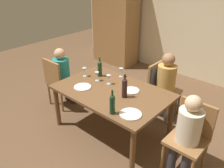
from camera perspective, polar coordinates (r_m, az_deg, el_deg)
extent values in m
plane|color=brown|center=(3.81, 0.00, -11.12)|extent=(10.00, 10.00, 0.00)
cube|color=beige|center=(5.44, 20.27, 14.92)|extent=(6.40, 0.12, 2.70)
cube|color=olive|center=(6.11, 0.85, 14.85)|extent=(1.10, 0.56, 2.10)
cube|color=brown|center=(3.41, 0.00, -1.79)|extent=(1.64, 1.07, 0.04)
cylinder|color=brown|center=(3.83, -13.20, -5.38)|extent=(0.07, 0.07, 0.69)
cylinder|color=brown|center=(2.95, 5.08, -16.10)|extent=(0.07, 0.07, 0.69)
cylinder|color=brown|center=(4.34, -3.32, -0.54)|extent=(0.07, 0.07, 0.69)
cylinder|color=brown|center=(3.59, 14.21, -8.01)|extent=(0.07, 0.07, 0.69)
cylinder|color=olive|center=(3.11, 12.19, -17.05)|extent=(0.04, 0.04, 0.44)
cylinder|color=olive|center=(3.29, 21.64, -15.88)|extent=(0.04, 0.04, 0.44)
cylinder|color=olive|center=(3.37, 15.58, -13.41)|extent=(0.04, 0.04, 0.44)
cube|color=olive|center=(3.03, 17.68, -13.20)|extent=(0.44, 0.44, 0.04)
cube|color=olive|center=(3.05, 19.96, -7.75)|extent=(0.44, 0.04, 0.44)
cylinder|color=olive|center=(4.21, 15.95, -4.52)|extent=(0.04, 0.04, 0.44)
cylinder|color=olive|center=(3.92, 13.39, -6.77)|extent=(0.04, 0.04, 0.44)
cylinder|color=olive|center=(4.36, 11.54, -2.84)|extent=(0.04, 0.04, 0.44)
cylinder|color=olive|center=(4.07, 8.76, -4.87)|extent=(0.04, 0.04, 0.44)
cube|color=olive|center=(4.01, 12.75, -1.79)|extent=(0.44, 0.44, 0.04)
cube|color=olive|center=(3.99, 10.64, 2.14)|extent=(0.04, 0.44, 0.44)
cube|color=#4C5B75|center=(3.98, 10.66, 2.43)|extent=(0.07, 0.40, 0.31)
cylinder|color=olive|center=(4.67, -11.26, -0.60)|extent=(0.04, 0.04, 0.44)
cylinder|color=olive|center=(4.41, -8.21, -2.15)|extent=(0.04, 0.04, 0.44)
cylinder|color=olive|center=(4.49, -15.06, -2.29)|extent=(0.04, 0.04, 0.44)
cylinder|color=olive|center=(4.21, -12.12, -4.02)|extent=(0.04, 0.04, 0.44)
cube|color=olive|center=(4.33, -11.96, 0.54)|extent=(0.44, 0.44, 0.04)
cube|color=olive|center=(4.13, -14.47, 2.58)|extent=(0.44, 0.04, 0.44)
cylinder|color=#33333D|center=(3.07, 17.42, -18.40)|extent=(0.11, 0.11, 0.46)
cylinder|color=#33333D|center=(3.11, 14.47, -17.12)|extent=(0.11, 0.11, 0.46)
cylinder|color=beige|center=(2.90, 18.30, -9.86)|extent=(0.29, 0.29, 0.44)
sphere|color=beige|center=(2.73, 19.26, -4.53)|extent=(0.19, 0.19, 0.19)
cylinder|color=#33333D|center=(4.15, 14.78, -4.73)|extent=(0.11, 0.11, 0.46)
cylinder|color=#33333D|center=(4.00, 13.52, -5.80)|extent=(0.11, 0.11, 0.46)
cylinder|color=tan|center=(3.91, 13.10, 1.23)|extent=(0.31, 0.31, 0.47)
sphere|color=#996B4C|center=(3.78, 13.64, 5.84)|extent=(0.20, 0.20, 0.20)
cylinder|color=#33333D|center=(4.57, -11.01, -1.15)|extent=(0.11, 0.11, 0.46)
cylinder|color=#33333D|center=(4.44, -9.64, -1.85)|extent=(0.11, 0.11, 0.46)
cylinder|color=teal|center=(4.24, -12.24, 3.20)|extent=(0.29, 0.29, 0.44)
sphere|color=tan|center=(4.12, -12.67, 7.21)|extent=(0.19, 0.19, 0.19)
cylinder|color=#19381E|center=(3.80, -2.99, 3.40)|extent=(0.07, 0.07, 0.21)
sphere|color=#19381E|center=(3.75, -3.04, 5.02)|extent=(0.07, 0.07, 0.07)
cylinder|color=#19381E|center=(3.73, -3.06, 5.83)|extent=(0.03, 0.03, 0.10)
cylinder|color=black|center=(3.18, 3.07, -1.41)|extent=(0.07, 0.07, 0.23)
sphere|color=black|center=(3.12, 3.13, 0.61)|extent=(0.07, 0.07, 0.07)
cylinder|color=black|center=(3.10, 3.15, 1.57)|extent=(0.03, 0.03, 0.10)
cylinder|color=#19381E|center=(2.84, 0.08, -5.42)|extent=(0.07, 0.07, 0.21)
sphere|color=#19381E|center=(2.78, 0.08, -3.40)|extent=(0.07, 0.07, 0.07)
cylinder|color=#19381E|center=(2.75, 0.08, -2.37)|extent=(0.03, 0.03, 0.10)
cylinder|color=silver|center=(3.81, 2.16, 1.85)|extent=(0.06, 0.06, 0.00)
cylinder|color=silver|center=(3.80, 2.17, 2.35)|extent=(0.01, 0.01, 0.07)
cone|color=silver|center=(3.77, 2.19, 3.35)|extent=(0.07, 0.07, 0.07)
cylinder|color=silver|center=(3.58, -0.85, 0.06)|extent=(0.06, 0.06, 0.00)
cylinder|color=silver|center=(3.56, -0.85, 0.59)|extent=(0.01, 0.01, 0.07)
cone|color=silver|center=(3.53, -0.86, 1.64)|extent=(0.07, 0.07, 0.07)
cylinder|color=silver|center=(3.85, -6.68, 1.94)|extent=(0.06, 0.06, 0.00)
cylinder|color=silver|center=(3.84, -6.71, 2.44)|extent=(0.01, 0.01, 0.07)
cone|color=silver|center=(3.81, -6.76, 3.43)|extent=(0.07, 0.07, 0.07)
cylinder|color=silver|center=(3.69, -3.66, 0.88)|extent=(0.06, 0.06, 0.00)
cylinder|color=silver|center=(3.67, -3.67, 1.39)|extent=(0.01, 0.01, 0.07)
cone|color=silver|center=(3.64, -3.71, 2.42)|extent=(0.07, 0.07, 0.07)
cylinder|color=silver|center=(2.88, 4.55, -7.33)|extent=(0.28, 0.28, 0.01)
cylinder|color=white|center=(3.50, -7.21, -0.71)|extent=(0.26, 0.26, 0.01)
cylinder|color=silver|center=(3.39, 4.75, -1.58)|extent=(0.23, 0.23, 0.01)
cube|color=brown|center=(4.68, -8.16, -1.84)|extent=(0.29, 0.14, 0.22)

